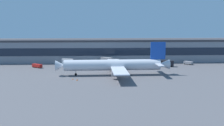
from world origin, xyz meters
TOP-DOWN VIEW (x-y plane):
  - ground_plane at (0.00, 0.00)m, footprint 600.00×600.00m
  - terminal_building at (0.00, 48.35)m, footprint 157.47×17.85m
  - airliner at (-4.38, 3.96)m, footprint 52.19×44.61m
  - baggage_tug at (-17.00, 33.07)m, footprint 2.89×4.00m
  - fuel_truck at (24.87, 26.75)m, footprint 8.79×4.44m
  - pushback_tractor at (39.92, 33.61)m, footprint 5.28×5.18m
  - catering_truck at (-7.03, 35.30)m, footprint 7.18×6.63m
  - stair_truck at (-29.25, 34.13)m, footprint 6.31×3.35m
  - belt_loader at (-44.28, 26.35)m, footprint 6.21×5.61m
  - traffic_cone_0 at (-22.55, -5.53)m, footprint 0.48×0.48m
  - traffic_cone_1 at (-20.59, -7.25)m, footprint 0.57×0.57m

SIDE VIEW (x-z plane):
  - ground_plane at x=0.00m, z-range 0.00..0.00m
  - traffic_cone_0 at x=-22.55m, z-range 0.00..0.59m
  - traffic_cone_1 at x=-20.59m, z-range 0.00..0.71m
  - pushback_tractor at x=39.92m, z-range 0.17..1.92m
  - baggage_tug at x=-17.00m, z-range 0.16..2.01m
  - belt_loader at x=-44.28m, z-range 0.18..2.13m
  - fuel_truck at x=24.87m, z-range 0.21..3.56m
  - stair_truck at x=-29.25m, z-range 0.20..3.75m
  - catering_truck at x=-7.03m, z-range 0.22..4.37m
  - airliner at x=-4.38m, z-range -2.88..12.20m
  - terminal_building at x=0.00m, z-range 0.02..13.74m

